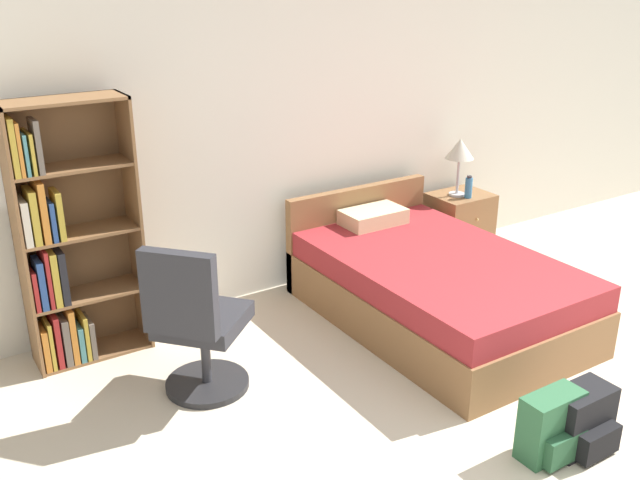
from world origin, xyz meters
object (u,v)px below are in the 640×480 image
at_px(nightstand, 459,225).
at_px(water_bottle, 469,187).
at_px(office_chair, 197,326).
at_px(backpack_black, 582,421).
at_px(table_lamp, 460,151).
at_px(backpack_green, 552,427).
at_px(bookshelf, 64,247).
at_px(bed, 431,285).

relative_size(nightstand, water_bottle, 2.93).
relative_size(office_chair, backpack_black, 2.85).
xyz_separation_m(table_lamp, backpack_green, (-1.47, -2.36, -0.79)).
bearing_deg(table_lamp, nightstand, 2.13).
relative_size(backpack_black, backpack_green, 0.96).
height_order(office_chair, backpack_green, office_chair).
distance_m(nightstand, table_lamp, 0.69).
height_order(office_chair, nightstand, office_chair).
xyz_separation_m(bookshelf, backpack_black, (2.04, -2.44, -0.63)).
distance_m(table_lamp, backpack_black, 2.84).
bearing_deg(backpack_black, backpack_green, 168.23).
distance_m(office_chair, table_lamp, 2.97).
bearing_deg(water_bottle, backpack_green, -123.66).
height_order(office_chair, backpack_black, office_chair).
height_order(bed, backpack_black, bed).
bearing_deg(bookshelf, water_bottle, -2.40).
xyz_separation_m(bed, table_lamp, (0.97, 0.81, 0.70)).
bearing_deg(bookshelf, office_chair, -59.56).
distance_m(bed, office_chair, 1.85).
bearing_deg(office_chair, backpack_green, -48.98).
distance_m(bookshelf, water_bottle, 3.36).
height_order(bookshelf, nightstand, bookshelf).
relative_size(bookshelf, table_lamp, 3.42).
xyz_separation_m(nightstand, table_lamp, (-0.06, -0.00, 0.69)).
xyz_separation_m(water_bottle, backpack_black, (-1.31, -2.30, -0.50)).
xyz_separation_m(bookshelf, water_bottle, (3.35, -0.14, -0.13)).
distance_m(bookshelf, table_lamp, 3.32).
bearing_deg(backpack_green, nightstand, 57.16).
relative_size(bed, table_lamp, 4.14).
relative_size(nightstand, backpack_green, 1.54).
bearing_deg(nightstand, bed, -141.50).
bearing_deg(bookshelf, table_lamp, -0.66).
xyz_separation_m(bookshelf, nightstand, (3.37, -0.04, -0.51)).
height_order(bed, water_bottle, bed).
height_order(bookshelf, backpack_black, bookshelf).
xyz_separation_m(nightstand, backpack_black, (-1.33, -2.41, -0.12)).
distance_m(water_bottle, backpack_green, 2.76).
bearing_deg(backpack_green, bookshelf, 127.54).
bearing_deg(table_lamp, bookshelf, 179.34).
distance_m(bed, backpack_green, 1.63).
height_order(table_lamp, water_bottle, table_lamp).
height_order(bed, table_lamp, table_lamp).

